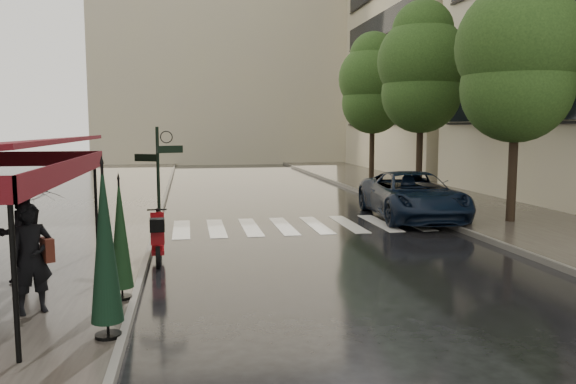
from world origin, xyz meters
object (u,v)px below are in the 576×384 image
object	(u,v)px
pedestrian_terrace	(21,233)
parked_car	(412,195)
scooter	(158,239)
parasol_back	(120,234)
parasol_front	(105,243)
pedestrian_with_umbrella	(29,210)

from	to	relation	value
pedestrian_terrace	parked_car	size ratio (longest dim) A/B	0.33
scooter	parked_car	size ratio (longest dim) A/B	0.31
parked_car	parasol_back	distance (m)	11.75
scooter	parked_car	distance (m)	9.50
parked_car	parasol_front	size ratio (longest dim) A/B	2.24
parked_car	parasol_back	size ratio (longest dim) A/B	2.65
parasol_front	parasol_back	xyz separation A→B (m)	(0.00, 1.82, -0.21)
parasol_back	pedestrian_terrace	bearing A→B (deg)	143.45
parked_car	scooter	bearing A→B (deg)	-145.11
scooter	pedestrian_with_umbrella	bearing A→B (deg)	-118.83
parasol_front	parasol_back	world-z (taller)	parasol_front
pedestrian_terrace	scooter	size ratio (longest dim) A/B	1.09
pedestrian_terrace	parked_car	bearing A→B (deg)	173.62
scooter	parasol_front	world-z (taller)	parasol_front
pedestrian_terrace	pedestrian_with_umbrella	bearing A→B (deg)	71.38
parasol_front	parasol_back	bearing A→B (deg)	90.00
scooter	parasol_back	xyz separation A→B (m)	(-0.45, -3.14, 0.74)
parasol_back	pedestrian_with_umbrella	bearing A→B (deg)	-159.01
parasol_front	pedestrian_terrace	bearing A→B (deg)	121.22
pedestrian_with_umbrella	pedestrian_terrace	xyz separation A→B (m)	(-0.69, 1.99, -0.73)
pedestrian_terrace	parked_car	world-z (taller)	pedestrian_terrace
scooter	pedestrian_terrace	bearing A→B (deg)	-149.01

